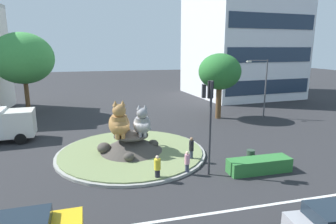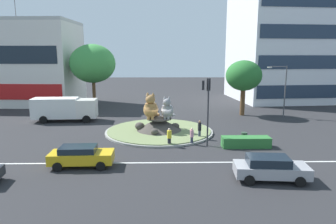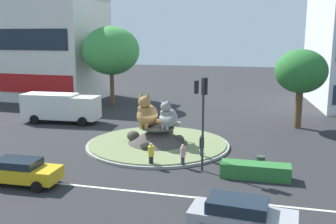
{
  "view_description": "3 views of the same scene",
  "coord_description": "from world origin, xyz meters",
  "px_view_note": "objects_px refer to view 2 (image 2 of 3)",
  "views": [
    {
      "loc": [
        -2.41,
        -20.51,
        7.83
      ],
      "look_at": [
        3.04,
        0.79,
        2.89
      ],
      "focal_mm": 30.82,
      "sensor_mm": 36.0,
      "label": 1
    },
    {
      "loc": [
        0.34,
        -29.75,
        7.74
      ],
      "look_at": [
        0.92,
        0.29,
        2.06
      ],
      "focal_mm": 31.74,
      "sensor_mm": 36.0,
      "label": 2
    },
    {
      "loc": [
        7.85,
        -27.83,
        8.41
      ],
      "look_at": [
        0.33,
        1.92,
        2.31
      ],
      "focal_mm": 41.33,
      "sensor_mm": 36.0,
      "label": 3
    }
  ],
  "objects_px": {
    "cat_statue_tabby": "(151,109)",
    "hatchback_near_shophouse": "(270,168)",
    "parked_car_right": "(81,156)",
    "litter_bin": "(244,137)",
    "streetlight_arm": "(283,87)",
    "pedestrian_yellow_shirt": "(169,137)",
    "traffic_light_mast": "(207,97)",
    "pedestrian_pink_shirt": "(192,136)",
    "pedestrian_black_shirt": "(200,129)",
    "cat_statue_grey": "(167,110)",
    "delivery_box_truck": "(65,108)",
    "second_tree_near_tower": "(93,64)",
    "office_tower": "(282,22)",
    "broadleaf_tree_behind_island": "(244,76)",
    "shophouse_block": "(11,63)"
  },
  "relations": [
    {
      "from": "traffic_light_mast",
      "to": "cat_statue_tabby",
      "type": "bearing_deg",
      "value": 56.44
    },
    {
      "from": "traffic_light_mast",
      "to": "pedestrian_yellow_shirt",
      "type": "bearing_deg",
      "value": 102.59
    },
    {
      "from": "shophouse_block",
      "to": "delivery_box_truck",
      "type": "xyz_separation_m",
      "value": [
        12.7,
        -13.78,
        -5.04
      ]
    },
    {
      "from": "broadleaf_tree_behind_island",
      "to": "litter_bin",
      "type": "bearing_deg",
      "value": -104.06
    },
    {
      "from": "pedestrian_yellow_shirt",
      "to": "hatchback_near_shophouse",
      "type": "height_order",
      "value": "pedestrian_yellow_shirt"
    },
    {
      "from": "cat_statue_grey",
      "to": "delivery_box_truck",
      "type": "height_order",
      "value": "cat_statue_grey"
    },
    {
      "from": "office_tower",
      "to": "broadleaf_tree_behind_island",
      "type": "distance_m",
      "value": 19.72
    },
    {
      "from": "office_tower",
      "to": "hatchback_near_shophouse",
      "type": "xyz_separation_m",
      "value": [
        -13.99,
        -35.6,
        -12.81
      ]
    },
    {
      "from": "office_tower",
      "to": "delivery_box_truck",
      "type": "bearing_deg",
      "value": -156.26
    },
    {
      "from": "cat_statue_grey",
      "to": "delivery_box_truck",
      "type": "bearing_deg",
      "value": -107.72
    },
    {
      "from": "cat_statue_grey",
      "to": "delivery_box_truck",
      "type": "xyz_separation_m",
      "value": [
        -12.24,
        5.6,
        -0.77
      ]
    },
    {
      "from": "pedestrian_black_shirt",
      "to": "cat_statue_grey",
      "type": "bearing_deg",
      "value": -17.3
    },
    {
      "from": "cat_statue_grey",
      "to": "parked_car_right",
      "type": "relative_size",
      "value": 0.52
    },
    {
      "from": "second_tree_near_tower",
      "to": "pedestrian_black_shirt",
      "type": "xyz_separation_m",
      "value": [
        13.94,
        -18.09,
        -5.65
      ]
    },
    {
      "from": "cat_statue_grey",
      "to": "office_tower",
      "type": "height_order",
      "value": "office_tower"
    },
    {
      "from": "cat_statue_tabby",
      "to": "streetlight_arm",
      "type": "relative_size",
      "value": 0.42
    },
    {
      "from": "cat_statue_tabby",
      "to": "hatchback_near_shophouse",
      "type": "distance_m",
      "value": 14.55
    },
    {
      "from": "cat_statue_grey",
      "to": "pedestrian_pink_shirt",
      "type": "distance_m",
      "value": 5.09
    },
    {
      "from": "traffic_light_mast",
      "to": "office_tower",
      "type": "relative_size",
      "value": 0.22
    },
    {
      "from": "streetlight_arm",
      "to": "pedestrian_black_shirt",
      "type": "bearing_deg",
      "value": 51.7
    },
    {
      "from": "broadleaf_tree_behind_island",
      "to": "litter_bin",
      "type": "relative_size",
      "value": 8.02
    },
    {
      "from": "cat_statue_tabby",
      "to": "pedestrian_black_shirt",
      "type": "relative_size",
      "value": 1.53
    },
    {
      "from": "streetlight_arm",
      "to": "pedestrian_pink_shirt",
      "type": "bearing_deg",
      "value": 54.34
    },
    {
      "from": "shophouse_block",
      "to": "litter_bin",
      "type": "height_order",
      "value": "shophouse_block"
    },
    {
      "from": "shophouse_block",
      "to": "pedestrian_yellow_shirt",
      "type": "xyz_separation_m",
      "value": [
        25.03,
        -24.21,
        -5.78
      ]
    },
    {
      "from": "delivery_box_truck",
      "to": "parked_car_right",
      "type": "bearing_deg",
      "value": -71.83
    },
    {
      "from": "cat_statue_tabby",
      "to": "hatchback_near_shophouse",
      "type": "xyz_separation_m",
      "value": [
        7.96,
        -12.06,
        -1.69
      ]
    },
    {
      "from": "shophouse_block",
      "to": "office_tower",
      "type": "xyz_separation_m",
      "value": [
        45.22,
        4.15,
        7.0
      ]
    },
    {
      "from": "second_tree_near_tower",
      "to": "broadleaf_tree_behind_island",
      "type": "bearing_deg",
      "value": -17.68
    },
    {
      "from": "streetlight_arm",
      "to": "pedestrian_pink_shirt",
      "type": "height_order",
      "value": "streetlight_arm"
    },
    {
      "from": "cat_statue_tabby",
      "to": "traffic_light_mast",
      "type": "distance_m",
      "value": 7.04
    },
    {
      "from": "cat_statue_tabby",
      "to": "streetlight_arm",
      "type": "height_order",
      "value": "streetlight_arm"
    },
    {
      "from": "traffic_light_mast",
      "to": "office_tower",
      "type": "bearing_deg",
      "value": -22.05
    },
    {
      "from": "second_tree_near_tower",
      "to": "hatchback_near_shophouse",
      "type": "bearing_deg",
      "value": -58.11
    },
    {
      "from": "parked_car_right",
      "to": "litter_bin",
      "type": "height_order",
      "value": "parked_car_right"
    },
    {
      "from": "shophouse_block",
      "to": "second_tree_near_tower",
      "type": "height_order",
      "value": "shophouse_block"
    },
    {
      "from": "cat_statue_grey",
      "to": "litter_bin",
      "type": "distance_m",
      "value": 8.07
    },
    {
      "from": "pedestrian_black_shirt",
      "to": "delivery_box_truck",
      "type": "height_order",
      "value": "delivery_box_truck"
    },
    {
      "from": "streetlight_arm",
      "to": "office_tower",
      "type": "bearing_deg",
      "value": -98.24
    },
    {
      "from": "cat_statue_tabby",
      "to": "pedestrian_black_shirt",
      "type": "bearing_deg",
      "value": 62.87
    },
    {
      "from": "traffic_light_mast",
      "to": "shophouse_block",
      "type": "xyz_separation_m",
      "value": [
        -28.28,
        24.0,
        2.34
      ]
    },
    {
      "from": "traffic_light_mast",
      "to": "pedestrian_pink_shirt",
      "type": "distance_m",
      "value": 3.69
    },
    {
      "from": "cat_statue_grey",
      "to": "hatchback_near_shophouse",
      "type": "height_order",
      "value": "cat_statue_grey"
    },
    {
      "from": "traffic_light_mast",
      "to": "pedestrian_pink_shirt",
      "type": "height_order",
      "value": "traffic_light_mast"
    },
    {
      "from": "cat_statue_tabby",
      "to": "delivery_box_truck",
      "type": "bearing_deg",
      "value": -117.23
    },
    {
      "from": "traffic_light_mast",
      "to": "streetlight_arm",
      "type": "relative_size",
      "value": 0.9
    },
    {
      "from": "hatchback_near_shophouse",
      "to": "delivery_box_truck",
      "type": "relative_size",
      "value": 0.62
    },
    {
      "from": "streetlight_arm",
      "to": "second_tree_near_tower",
      "type": "bearing_deg",
      "value": -5.95
    },
    {
      "from": "traffic_light_mast",
      "to": "delivery_box_truck",
      "type": "xyz_separation_m",
      "value": [
        -15.59,
        10.22,
        -2.69
      ]
    },
    {
      "from": "broadleaf_tree_behind_island",
      "to": "pedestrian_pink_shirt",
      "type": "bearing_deg",
      "value": -121.1
    }
  ]
}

